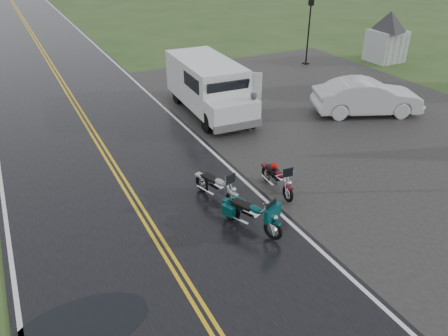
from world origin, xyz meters
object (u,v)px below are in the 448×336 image
motorcycle_red (288,188)px  motorcycle_teal (273,223)px  motorcycle_silver (233,194)px  sedan_white (367,98)px  van_white (207,105)px  lamp_post_far_right (309,32)px  person_at_van (252,112)px  visitor_center (389,24)px

motorcycle_red → motorcycle_teal: 2.07m
motorcycle_silver → sedan_white: bearing=8.7°
van_white → motorcycle_silver: bearing=-105.1°
van_white → lamp_post_far_right: bearing=36.4°
motorcycle_red → sedan_white: (7.71, 4.71, 0.24)m
motorcycle_teal → person_at_van: (3.44, 7.00, 0.24)m
motorcycle_red → sedan_white: size_ratio=0.39×
visitor_center → person_at_van: size_ratio=9.38×
person_at_van → sedan_white: (5.76, -0.86, -0.03)m
van_white → lamp_post_far_right: (10.38, 6.86, 0.78)m
motorcycle_red → person_at_van: 5.91m
person_at_van → motorcycle_red: bearing=58.1°
motorcycle_silver → person_at_van: 6.35m
motorcycle_red → van_white: (0.12, 6.26, 0.68)m
van_white → sedan_white: van_white is taller
motorcycle_silver → van_white: van_white is taller
motorcycle_red → person_at_van: (1.95, 5.57, 0.28)m
sedan_white → motorcycle_silver: bearing=137.5°
person_at_van → lamp_post_far_right: 11.47m
motorcycle_silver → visitor_center: bearing=16.7°
visitor_center → motorcycle_teal: bearing=-143.1°
visitor_center → motorcycle_silver: (-17.40, -10.97, -1.81)m
motorcycle_red → visitor_center: bearing=40.1°
visitor_center → sedan_white: visitor_center is taller
visitor_center → van_white: bearing=-161.6°
motorcycle_silver → sedan_white: 10.41m
motorcycle_red → van_white: size_ratio=0.30×
visitor_center → person_at_van: (-13.67, -5.84, -1.55)m
motorcycle_silver → sedan_white: size_ratio=0.40×
motorcycle_teal → lamp_post_far_right: 18.91m
lamp_post_far_right → visitor_center: bearing=-18.5°
sedan_white → lamp_post_far_right: size_ratio=1.22×
lamp_post_far_right → person_at_van: bearing=-138.6°
van_white → person_at_van: (1.83, -0.69, -0.41)m
visitor_center → van_white: 16.37m
visitor_center → van_white: size_ratio=2.50×
visitor_center → van_white: (-15.50, -5.15, -1.14)m
visitor_center → motorcycle_teal: visitor_center is taller
visitor_center → van_white: visitor_center is taller
lamp_post_far_right → motorcycle_silver: bearing=-134.1°
motorcycle_silver → lamp_post_far_right: 17.71m
van_white → lamp_post_far_right: size_ratio=1.57×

